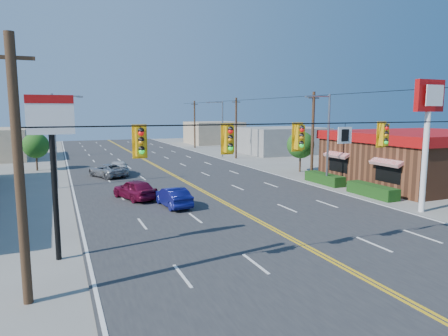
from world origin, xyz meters
name	(u,v)px	position (x,y,z in m)	size (l,w,h in m)	color
ground	(319,255)	(0.00, 0.00, 0.00)	(160.00, 160.00, 0.00)	gray
road	(187,183)	(0.00, 20.00, 0.03)	(20.00, 120.00, 0.06)	#2D2D30
signal_span	(320,149)	(-0.12, 0.00, 4.89)	(24.32, 0.34, 9.00)	#47301E
kfc	(421,157)	(19.90, 12.00, 2.38)	(16.30, 12.40, 4.70)	brown
kfc_pylon	(428,119)	(11.00, 4.00, 6.04)	(2.20, 0.36, 8.50)	white
pizza_hut_sign	(52,143)	(-11.00, 4.00, 5.18)	(1.90, 0.30, 6.85)	black
streetlight_se	(326,135)	(10.79, 14.00, 4.51)	(2.55, 0.25, 8.00)	gray
streetlight_ne	(221,126)	(10.79, 38.00, 4.51)	(2.55, 0.25, 8.00)	gray
streetlight_sw	(57,135)	(-10.79, 22.00, 4.51)	(2.55, 0.25, 8.00)	gray
streetlight_nw	(56,125)	(-10.79, 48.00, 4.51)	(2.55, 0.25, 8.00)	gray
utility_pole_near	(313,135)	(12.20, 18.00, 4.20)	(0.28, 0.28, 8.40)	#47301E
utility_pole_mid	(236,128)	(12.20, 36.00, 4.20)	(0.28, 0.28, 8.40)	#47301E
utility_pole_far	(195,124)	(12.20, 54.00, 4.20)	(0.28, 0.28, 8.40)	#47301E
tree_kfc_rear	(301,145)	(13.50, 22.00, 2.93)	(2.94, 2.94, 4.41)	#47301E
tree_west	(36,145)	(-13.00, 34.00, 2.79)	(2.80, 2.80, 4.20)	#47301E
bld_east_mid	(282,140)	(22.00, 40.00, 2.00)	(12.00, 10.00, 4.00)	gray
bld_east_far	(214,133)	(19.00, 62.00, 2.20)	(10.00, 10.00, 4.40)	tan
car_magenta	(135,190)	(-5.66, 14.86, 0.74)	(1.75, 4.35, 1.48)	maroon
car_blue	(173,198)	(-3.70, 11.51, 0.67)	(1.41, 4.05, 1.33)	navy
car_white	(119,168)	(-5.09, 27.22, 0.70)	(1.96, 4.82, 1.40)	#BBBBBB
car_silver	(107,171)	(-6.37, 26.11, 0.66)	(2.19, 4.74, 1.32)	#9E9FA2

